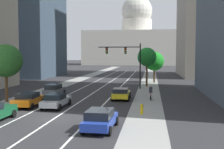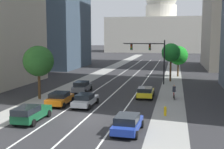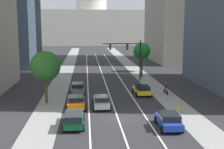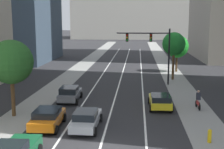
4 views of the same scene
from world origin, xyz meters
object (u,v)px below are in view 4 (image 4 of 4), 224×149
object	(u,v)px
car_yellow	(160,101)
car_orange	(48,118)
traffic_signal_mast	(153,45)
street_tree_mid_right	(174,44)
capitol_building	(133,12)
street_tree_far_right	(177,46)
cyclist	(198,100)
fire_hydrant	(210,136)
car_gray	(70,94)
street_tree_near_left	(11,62)
car_silver	(86,119)

from	to	relation	value
car_yellow	car_orange	bearing A→B (deg)	122.82
car_orange	car_yellow	distance (m)	10.43
traffic_signal_mast	street_tree_mid_right	distance (m)	4.52
car_orange	capitol_building	bearing A→B (deg)	-3.76
street_tree_far_right	traffic_signal_mast	bearing A→B (deg)	-112.17
cyclist	street_tree_mid_right	size ratio (longest dim) A/B	0.27
cyclist	fire_hydrant	bearing A→B (deg)	170.67
car_orange	cyclist	bearing A→B (deg)	-65.46
capitol_building	street_tree_far_right	distance (m)	95.57
car_gray	fire_hydrant	distance (m)	14.89
fire_hydrant	street_tree_far_right	world-z (taller)	street_tree_far_right
fire_hydrant	street_tree_far_right	size ratio (longest dim) A/B	0.16
cyclist	street_tree_near_left	world-z (taller)	street_tree_near_left
car_gray	cyclist	distance (m)	12.17
cyclist	street_tree_far_right	bearing A→B (deg)	-5.58
capitol_building	car_orange	bearing A→B (deg)	-92.04
car_yellow	street_tree_near_left	size ratio (longest dim) A/B	0.64
traffic_signal_mast	street_tree_near_left	bearing A→B (deg)	-130.61
fire_hydrant	street_tree_mid_right	distance (m)	22.61
car_silver	street_tree_near_left	world-z (taller)	street_tree_near_left
capitol_building	car_yellow	xyz separation A→B (m)	(4.33, -115.99, -10.91)
street_tree_near_left	cyclist	bearing A→B (deg)	12.09
car_silver	car_yellow	bearing A→B (deg)	-44.24
street_tree_far_right	car_silver	bearing A→B (deg)	-109.87
capitol_building	fire_hydrant	size ratio (longest dim) A/B	57.55
capitol_building	car_gray	size ratio (longest dim) A/B	12.52
car_orange	cyclist	distance (m)	13.44
traffic_signal_mast	cyclist	distance (m)	12.02
street_tree_mid_right	car_yellow	bearing A→B (deg)	-100.55
capitol_building	fire_hydrant	distance (m)	124.50
traffic_signal_mast	car_orange	bearing A→B (deg)	-116.85
capitol_building	cyclist	bearing A→B (deg)	-86.19
cyclist	street_tree_mid_right	distance (m)	14.78
capitol_building	cyclist	xyz separation A→B (m)	(7.72, -115.84, -10.79)
traffic_signal_mast	street_tree_mid_right	world-z (taller)	traffic_signal_mast
capitol_building	fire_hydrant	bearing A→B (deg)	-86.77
car_yellow	street_tree_near_left	xyz separation A→B (m)	(-12.31, -3.21, 3.78)
capitol_building	car_yellow	size ratio (longest dim) A/B	12.89
capitol_building	cyclist	world-z (taller)	capitol_building
capitol_building	street_tree_near_left	bearing A→B (deg)	-93.83
cyclist	street_tree_mid_right	world-z (taller)	street_tree_mid_right
cyclist	street_tree_near_left	size ratio (longest dim) A/B	0.27
traffic_signal_mast	street_tree_near_left	size ratio (longest dim) A/B	1.09
cyclist	street_tree_mid_right	bearing A→B (deg)	-1.21
traffic_signal_mast	fire_hydrant	world-z (taller)	traffic_signal_mast
street_tree_far_right	street_tree_mid_right	xyz separation A→B (m)	(-1.26, -6.71, 0.84)
capitol_building	traffic_signal_mast	world-z (taller)	capitol_building
car_gray	fire_hydrant	bearing A→B (deg)	-132.00
car_yellow	street_tree_mid_right	world-z (taller)	street_tree_mid_right
car_orange	car_silver	xyz separation A→B (m)	(2.89, -0.02, -0.03)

